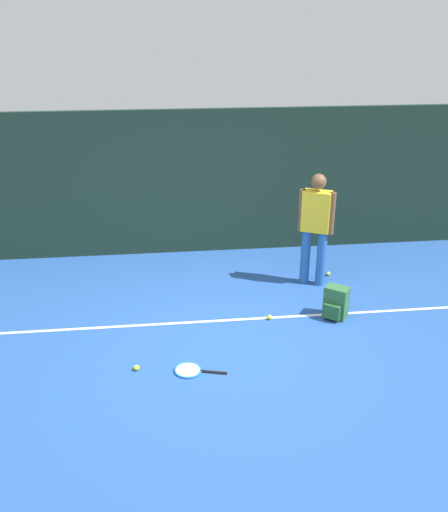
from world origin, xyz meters
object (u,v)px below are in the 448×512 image
Objects in this scene: backpack at (336,303)px; tennis_ball_by_fence at (328,274)px; tennis_ball_near_player at (270,317)px; tennis_ball_mid_court at (137,368)px; tennis_player at (316,223)px; tennis_racket at (191,370)px.

backpack reaches higher than tennis_ball_by_fence.
tennis_ball_near_player and tennis_ball_mid_court have the same top height.
tennis_player is 25.76× the size of tennis_ball_by_fence.
backpack is 2.78m from tennis_ball_mid_court.
tennis_racket is at bearing -115.45° from backpack.
tennis_ball_near_player is 1.70m from tennis_ball_by_fence.
tennis_racket is 2.25m from backpack.
backpack is at bearing -2.16° from tennis_ball_near_player.
tennis_ball_near_player is at bearing -133.45° from tennis_ball_by_fence.
tennis_ball_by_fence is (2.29, 2.28, 0.02)m from tennis_racket.
tennis_ball_by_fence and tennis_ball_mid_court have the same top height.
tennis_racket is at bearing -7.99° from tennis_ball_mid_court.
tennis_ball_by_fence is 1.00× the size of tennis_ball_mid_court.
tennis_player is 1.62m from tennis_ball_near_player.
tennis_ball_mid_court is (-0.61, 0.09, 0.02)m from tennis_racket.
tennis_player reaches higher than backpack.
tennis_ball_near_player reaches higher than tennis_racket.
tennis_ball_by_fence is (0.29, 1.27, -0.18)m from backpack.
tennis_ball_near_player is at bearing 76.89° from tennis_player.
backpack is 0.90m from tennis_ball_near_player.
tennis_racket is 9.65× the size of tennis_ball_near_player.
tennis_ball_near_player is (1.12, 1.05, 0.02)m from tennis_racket.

